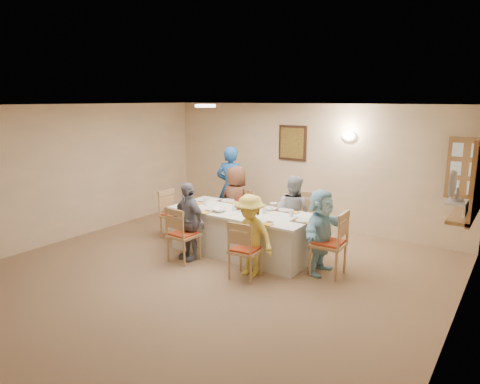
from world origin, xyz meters
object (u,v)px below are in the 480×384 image
Objects in this scene: chair_front_left at (184,234)px; diner_right_end at (321,232)px; desk_fan at (455,189)px; caregiver at (231,187)px; serving_hatch at (478,177)px; dining_table at (242,232)px; chair_back_right at (296,220)px; diner_back_right at (293,213)px; chair_left_end at (174,214)px; chair_right_end at (328,242)px; diner_front_left at (188,221)px; chair_back_left at (240,213)px; condiment_ketchup at (240,202)px; diner_front_right at (250,236)px; diner_back_left at (236,202)px; chair_front_right at (246,249)px.

chair_front_left is 0.71× the size of diner_right_end.
caregiver is at bearing 161.65° from desk_fan.
caregiver is at bearing 179.24° from serving_hatch.
diner_right_end is (1.42, 0.00, 0.27)m from dining_table.
diner_back_right reaches higher than chair_back_right.
chair_right_end is (3.10, 0.00, 0.04)m from chair_left_end.
caregiver reaches higher than diner_front_left.
diner_back_right is 1.02× the size of diner_right_end.
chair_back_left is 1.03m from condiment_ketchup.
diner_back_right is at bearing 93.27° from diner_front_right.
serving_hatch is 2.29m from chair_right_end.
diner_right_end is (-0.13, 0.00, 0.15)m from chair_right_end.
diner_back_left is (0.95, 0.68, 0.23)m from chair_left_end.
chair_left_end is (-1.55, 0.00, 0.08)m from dining_table.
desk_fan is (-0.11, -1.35, 0.05)m from serving_hatch.
chair_front_left is 2.04m from caregiver.
diner_right_end reaches higher than dining_table.
diner_back_right reaches higher than diner_front_right.
diner_front_left is (-3.90, -1.77, -0.86)m from serving_hatch.
diner_back_left reaches higher than condiment_ketchup.
condiment_ketchup is at bearing 136.73° from diner_front_right.
condiment_ketchup is at bearing 115.94° from caregiver.
diner_front_right is (0.60, -0.68, 0.24)m from dining_table.
chair_right_end is at bearing -156.90° from chair_front_left.
chair_right_end reaches higher than chair_left_end.
chair_right_end is 0.60× the size of caregiver.
chair_left_end is at bearing 156.20° from diner_front_left.
diner_front_right is (2.15, -0.68, 0.16)m from chair_left_end.
chair_right_end is at bearing 29.35° from diner_front_left.
desk_fan is at bearing -4.61° from dining_table.
chair_front_left is (-3.79, -0.54, -1.09)m from desk_fan.
diner_front_left reaches higher than chair_right_end.
desk_fan is 0.34× the size of chair_front_right.
desk_fan is 0.33× the size of chair_front_left.
diner_back_right is (0.00, -0.12, 0.16)m from chair_back_right.
chair_front_left is 1.24m from chair_left_end.
chair_back_right is 1.09× the size of chair_left_end.
serving_hatch is 2.86m from diner_back_right.
chair_back_right is 1.12× the size of chair_front_right.
condiment_ketchup is at bearing 90.45° from diner_right_end.
chair_front_right is at bearing -100.41° from chair_back_right.
chair_front_right is 0.69× the size of diner_front_left.
diner_right_end is at bearing -141.44° from chair_front_right.
desk_fan is at bearing -5.03° from condiment_ketchup.
dining_table is at bearing 60.37° from diner_front_left.
caregiver reaches higher than condiment_ketchup.
serving_hatch reaches higher than chair_front_left.
diner_back_left is at bearing -56.70° from chair_front_right.
chair_front_right is 0.89× the size of chair_right_end.
condiment_ketchup reaches higher than chair_front_left.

